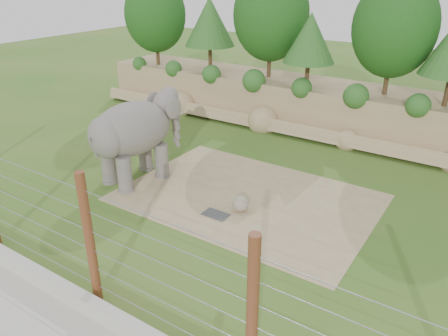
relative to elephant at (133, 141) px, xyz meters
The scene contains 8 objects.
ground 5.16m from the elephant, 21.36° to the right, with size 90.00×90.00×0.00m, color #306B1C.
back_embankment 12.23m from the elephant, 65.08° to the left, with size 30.00×5.52×8.77m.
dirt_patch 5.46m from the elephant, 14.03° to the left, with size 10.00×7.00×0.02m, color #9F8461.
drain_grate 5.05m from the elephant, ahead, with size 1.00×0.60×0.03m, color #262628.
elephant is the anchor object (origin of this frame).
stone_ball 5.52m from the elephant, ahead, with size 0.62×0.62×0.62m, color gray.
retaining_wall 8.26m from the elephant, 56.41° to the right, with size 26.00×0.35×0.50m, color beige.
barrier_fence 7.70m from the elephant, 54.35° to the right, with size 20.26×0.26×4.00m.
Camera 1 is at (8.35, -10.64, 8.61)m, focal length 35.00 mm.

